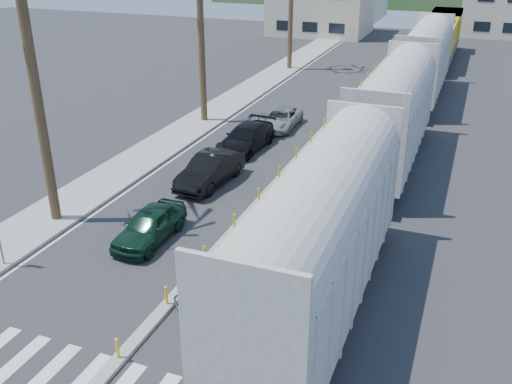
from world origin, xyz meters
TOP-DOWN VIEW (x-y plane):
  - ground at (0.00, 0.00)m, footprint 140.00×140.00m
  - sidewalk at (-8.50, 25.00)m, footprint 3.00×90.00m
  - rails at (5.00, 28.00)m, footprint 1.56×100.00m
  - median at (0.00, 19.96)m, footprint 0.45×60.00m
  - crosswalk at (0.00, -2.00)m, footprint 14.00×2.20m
  - lane_markings at (-2.15, 25.00)m, footprint 9.42×90.00m
  - freight_train at (5.00, 24.06)m, footprint 3.00×60.94m
  - car_lead at (-3.03, 5.97)m, footprint 1.75×4.26m
  - car_second at (-3.23, 12.35)m, footprint 2.44×5.10m
  - car_third at (-3.46, 17.85)m, footprint 2.79×5.46m
  - car_rear at (-2.90, 22.67)m, footprint 2.26×4.62m
  - cyclist at (1.21, 1.72)m, footprint 1.94×2.45m

SIDE VIEW (x-z plane):
  - ground at x=0.00m, z-range 0.00..0.00m
  - lane_markings at x=-2.15m, z-range 0.00..0.01m
  - crosswalk at x=0.00m, z-range 0.00..0.01m
  - rails at x=5.00m, z-range 0.00..0.06m
  - sidewalk at x=-8.50m, z-range 0.00..0.15m
  - median at x=0.00m, z-range -0.34..0.51m
  - car_rear at x=-2.90m, z-range 0.00..1.26m
  - car_lead at x=-3.03m, z-range 0.00..1.44m
  - car_third at x=-3.46m, z-range 0.00..1.50m
  - cyclist at x=1.21m, z-range -0.45..1.95m
  - car_second at x=-3.23m, z-range 0.00..1.59m
  - freight_train at x=5.00m, z-range -0.02..5.83m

